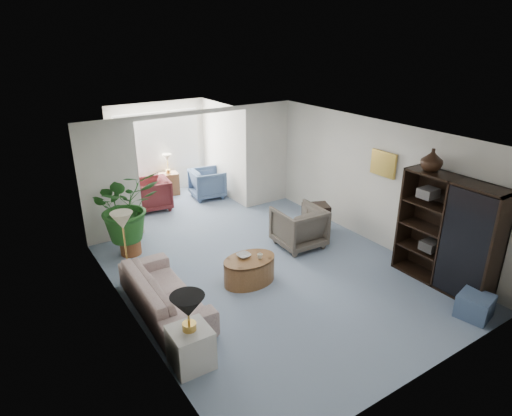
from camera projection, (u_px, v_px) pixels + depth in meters
floor at (274, 276)px, 7.83m from camera, size 6.00×6.00×0.00m
sunroom_floor at (179, 205)px, 11.01m from camera, size 2.60×2.60×0.00m
back_pier_left at (110, 183)px, 8.72m from camera, size 1.20×0.12×2.50m
back_pier_right at (267, 155)px, 10.65m from camera, size 1.20×0.12×2.50m
back_header at (193, 113)px, 9.23m from camera, size 2.60×0.12×0.10m
window_pane at (158, 141)px, 11.31m from camera, size 2.20×0.02×1.50m
window_blinds at (159, 141)px, 11.29m from camera, size 2.20×0.02×1.50m
framed_picture at (384, 164)px, 8.37m from camera, size 0.04×0.50×0.40m
sofa at (164, 292)px, 6.79m from camera, size 0.87×2.13×0.62m
end_table at (191, 347)px, 5.65m from camera, size 0.52×0.52×0.56m
table_lamp at (188, 306)px, 5.42m from camera, size 0.44×0.44×0.30m
floor_lamp at (122, 221)px, 6.99m from camera, size 0.36×0.36×0.28m
coffee_table at (249, 270)px, 7.57m from camera, size 0.99×0.99×0.45m
coffee_bowl at (244, 256)px, 7.53m from camera, size 0.24×0.24×0.06m
coffee_cup at (260, 256)px, 7.47m from camera, size 0.10×0.10×0.09m
wingback_chair at (299, 227)px, 8.78m from camera, size 0.93×0.95×0.83m
side_table_dark at (316, 219)px, 9.40m from camera, size 0.65×0.59×0.63m
entertainment_cabinet at (448, 233)px, 7.24m from camera, size 0.46×1.71×1.90m
cabinet_urn at (432, 160)px, 7.20m from camera, size 0.36×0.36×0.37m
ottoman at (475, 306)px, 6.66m from camera, size 0.55×0.55×0.37m
plant_pot at (131, 246)px, 8.55m from camera, size 0.40×0.40×0.32m
house_plant at (126, 206)px, 8.23m from camera, size 1.24×1.07×1.38m
sunroom_chair_blue at (207, 183)px, 11.37m from camera, size 0.92×0.90×0.74m
sunroom_chair_maroon at (152, 194)px, 10.61m from camera, size 0.94×0.92×0.76m
sunroom_table at (169, 184)px, 11.60m from camera, size 0.52×0.43×0.58m
shelf_clutter at (452, 229)px, 7.09m from camera, size 0.30×1.17×1.06m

